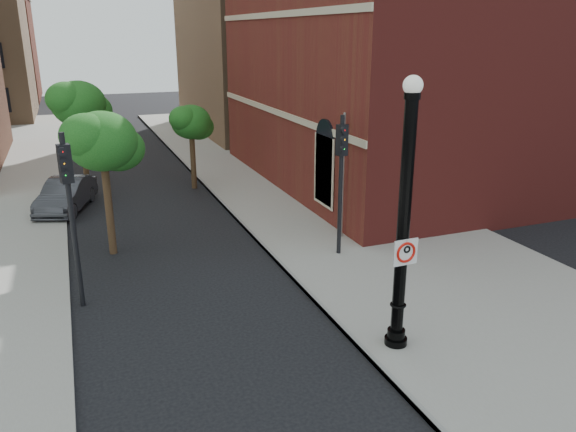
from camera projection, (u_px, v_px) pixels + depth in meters
name	position (u px, v px, depth m)	size (l,w,h in m)	color
ground	(287.00, 386.00, 11.33)	(120.00, 120.00, 0.00)	black
sidewalk_right	(337.00, 211.00, 22.23)	(8.00, 60.00, 0.12)	gray
curb_edge	(241.00, 222.00, 20.87)	(0.10, 60.00, 0.14)	gray
brick_wall_building	(489.00, 44.00, 27.29)	(22.30, 16.30, 12.50)	maroon
bg_building_tan_b	(342.00, 29.00, 41.22)	(22.00, 14.00, 14.00)	#977352
lamppost	(403.00, 233.00, 11.84)	(0.51, 0.51, 6.03)	black
no_parking_sign	(406.00, 252.00, 11.82)	(0.58, 0.07, 0.58)	white
parked_car	(66.00, 195.00, 22.33)	(1.37, 3.93, 1.29)	#313136
traffic_signal_left	(69.00, 193.00, 13.73)	(0.34, 0.40, 4.55)	black
traffic_signal_right	(341.00, 164.00, 16.95)	(0.34, 0.39, 4.49)	black
utility_pole	(343.00, 178.00, 18.68)	(0.09, 0.09, 4.35)	#999999
street_tree_a	(103.00, 143.00, 17.09)	(2.54, 2.29, 4.57)	#362115
street_tree_b	(79.00, 105.00, 23.96)	(2.71, 2.45, 4.88)	#362115
street_tree_c	(191.00, 123.00, 24.86)	(2.10, 1.90, 3.78)	#362115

